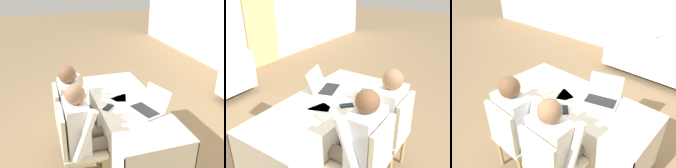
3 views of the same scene
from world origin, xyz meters
TOP-DOWN VIEW (x-y plane):
  - ground_plane at (0.00, 0.00)m, footprint 24.00×24.00m
  - conference_table_near at (0.00, 0.00)m, footprint 1.75×0.71m
  - laptop at (0.24, 0.14)m, footprint 0.43×0.41m
  - cell_phone at (0.06, -0.25)m, footprint 0.15×0.15m
  - paper_beside_laptop at (-0.10, 0.01)m, footprint 0.30×0.35m
  - paper_centre_table at (-0.15, -0.13)m, footprint 0.29×0.35m
  - paper_left_edge at (0.31, -0.02)m, footprint 0.31×0.35m
  - chair_near_left at (-0.26, -0.66)m, footprint 0.44×0.44m
  - chair_near_right at (0.26, -0.66)m, footprint 0.44×0.44m
  - person_checkered_shirt at (-0.26, -0.56)m, footprint 0.50×0.52m
  - person_white_shirt at (0.26, -0.56)m, footprint 0.50×0.52m

SIDE VIEW (x-z plane):
  - ground_plane at x=0.00m, z-range 0.00..0.00m
  - chair_near_left at x=-0.26m, z-range 0.05..0.95m
  - chair_near_right at x=0.26m, z-range 0.05..0.95m
  - conference_table_near at x=0.00m, z-range 0.19..0.93m
  - person_checkered_shirt at x=-0.26m, z-range 0.08..1.24m
  - person_white_shirt at x=0.26m, z-range 0.08..1.24m
  - paper_beside_laptop at x=-0.10m, z-range 0.75..0.75m
  - paper_centre_table at x=-0.15m, z-range 0.75..0.75m
  - paper_left_edge at x=0.31m, z-range 0.75..0.75m
  - cell_phone at x=0.06m, z-range 0.75..0.76m
  - laptop at x=0.24m, z-range 0.68..0.91m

